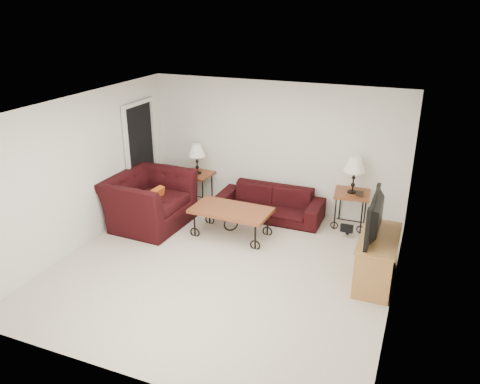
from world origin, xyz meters
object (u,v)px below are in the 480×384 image
object	(u,v)px
armchair	(149,200)
television	(381,217)
side_table_left	(198,187)
lamp_left	(197,159)
tv_stand	(377,259)
backpack	(348,224)
side_table_right	(351,209)
lamp_right	(354,175)
coffee_table	(231,222)
sofa	(270,203)

from	to	relation	value
armchair	television	distance (m)	4.14
side_table_left	lamp_left	size ratio (longest dim) A/B	1.00
tv_stand	backpack	world-z (taller)	tv_stand
side_table_right	television	size ratio (longest dim) A/B	0.62
lamp_left	lamp_right	distance (m)	3.09
side_table_right	coffee_table	distance (m)	2.20
coffee_table	sofa	bearing A→B (deg)	68.93
armchair	backpack	bearing A→B (deg)	-72.43
tv_stand	television	size ratio (longest dim) A/B	1.12
television	sofa	bearing A→B (deg)	-125.42
lamp_left	side_table_right	bearing A→B (deg)	0.00
coffee_table	television	world-z (taller)	television
side_table_left	lamp_left	bearing A→B (deg)	0.00
side_table_left	side_table_right	bearing A→B (deg)	0.00
armchair	backpack	size ratio (longest dim) A/B	3.31
lamp_left	tv_stand	world-z (taller)	lamp_left
television	backpack	world-z (taller)	television
lamp_right	television	size ratio (longest dim) A/B	0.62
sofa	lamp_left	world-z (taller)	lamp_left
tv_stand	backpack	size ratio (longest dim) A/B	2.75
side_table_left	lamp_left	world-z (taller)	lamp_left
side_table_right	lamp_left	bearing A→B (deg)	180.00
side_table_left	backpack	bearing A→B (deg)	-6.67
lamp_right	television	distance (m)	1.82
lamp_right	television	world-z (taller)	television
tv_stand	side_table_right	bearing A→B (deg)	111.57
tv_stand	lamp_left	bearing A→B (deg)	155.69
tv_stand	television	distance (m)	0.67
sofa	television	bearing A→B (deg)	-35.42
side_table_left	lamp_left	xyz separation A→B (m)	(0.00, 0.00, 0.61)
lamp_right	sofa	bearing A→B (deg)	-173.09
armchair	side_table_left	bearing A→B (deg)	-12.14
lamp_right	coffee_table	xyz separation A→B (m)	(-1.86, -1.16, -0.74)
sofa	lamp_left	size ratio (longest dim) A/B	3.26
side_table_right	tv_stand	bearing A→B (deg)	-68.43
lamp_right	coffee_table	size ratio (longest dim) A/B	0.49
side_table_right	armchair	distance (m)	3.67
side_table_right	lamp_left	distance (m)	3.15
television	tv_stand	bearing A→B (deg)	90.00
side_table_left	backpack	distance (m)	3.15
side_table_left	television	xyz separation A→B (m)	(3.74, -1.70, 0.72)
side_table_right	lamp_left	xyz separation A→B (m)	(-3.09, 0.00, 0.59)
sofa	side_table_right	world-z (taller)	side_table_right
sofa	backpack	bearing A→B (deg)	-6.96
sofa	lamp_right	xyz separation A→B (m)	(1.49, 0.18, 0.71)
armchair	sofa	bearing A→B (deg)	-57.71
side_table_left	armchair	xyz separation A→B (m)	(-0.34, -1.29, 0.16)
coffee_table	armchair	xyz separation A→B (m)	(-1.57, -0.13, 0.21)
side_table_right	backpack	world-z (taller)	side_table_right
television	lamp_left	bearing A→B (deg)	-114.42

